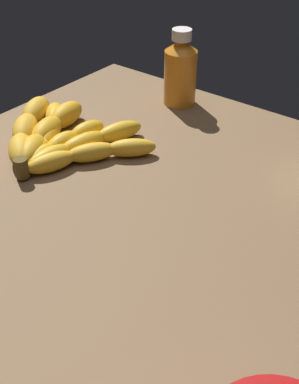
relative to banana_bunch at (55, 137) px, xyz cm
name	(u,v)px	position (x,y,z in cm)	size (l,w,h in cm)	color
ground_plane	(143,229)	(-5.19, -21.83, -3.94)	(74.49, 75.71, 4.53)	brown
banana_bunch	(55,137)	(0.00, 0.00, 0.00)	(22.28, 27.62, 3.80)	gold
honey_bottle	(180,71)	(24.95, -6.43, 4.54)	(5.85, 5.85, 13.58)	orange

